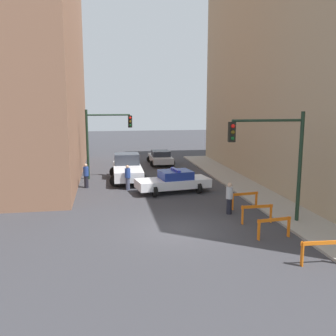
# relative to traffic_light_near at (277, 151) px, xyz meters

# --- Properties ---
(ground_plane) EXTENTS (120.00, 120.00, 0.00)m
(ground_plane) POSITION_rel_traffic_light_near_xyz_m (-4.73, -0.02, -3.53)
(ground_plane) COLOR #38383D
(sidewalk_right) EXTENTS (2.40, 44.00, 0.12)m
(sidewalk_right) POSITION_rel_traffic_light_near_xyz_m (1.47, -0.02, -3.47)
(sidewalk_right) COLOR #9E998E
(sidewalk_right) RESTS_ON ground_plane
(traffic_light_near) EXTENTS (3.64, 0.35, 5.20)m
(traffic_light_near) POSITION_rel_traffic_light_near_xyz_m (0.00, 0.00, 0.00)
(traffic_light_near) COLOR black
(traffic_light_near) RESTS_ON sidewalk_right
(traffic_light_far) EXTENTS (3.44, 0.35, 5.20)m
(traffic_light_far) POSITION_rel_traffic_light_near_xyz_m (-8.03, 12.25, -0.13)
(traffic_light_far) COLOR black
(traffic_light_far) RESTS_ON ground_plane
(police_car) EXTENTS (4.93, 2.82, 1.52)m
(police_car) POSITION_rel_traffic_light_near_xyz_m (-3.56, 7.12, -2.81)
(police_car) COLOR white
(police_car) RESTS_ON ground_plane
(white_truck) EXTENTS (2.69, 5.43, 1.90)m
(white_truck) POSITION_rel_traffic_light_near_xyz_m (-6.26, 11.30, -2.62)
(white_truck) COLOR silver
(white_truck) RESTS_ON ground_plane
(parked_car_near) EXTENTS (2.28, 4.30, 1.31)m
(parked_car_near) POSITION_rel_traffic_light_near_xyz_m (-2.79, 17.94, -2.86)
(parked_car_near) COLOR silver
(parked_car_near) RESTS_ON ground_plane
(pedestrian_crossing) EXTENTS (0.43, 0.43, 1.66)m
(pedestrian_crossing) POSITION_rel_traffic_light_near_xyz_m (-6.43, 8.22, -2.67)
(pedestrian_crossing) COLOR #474C66
(pedestrian_crossing) RESTS_ON ground_plane
(pedestrian_corner) EXTENTS (0.47, 0.47, 1.66)m
(pedestrian_corner) POSITION_rel_traffic_light_near_xyz_m (-9.16, 9.32, -2.67)
(pedestrian_corner) COLOR black
(pedestrian_corner) RESTS_ON ground_plane
(pedestrian_sidewalk) EXTENTS (0.50, 0.50, 1.66)m
(pedestrian_sidewalk) POSITION_rel_traffic_light_near_xyz_m (-1.58, 1.92, -2.67)
(pedestrian_sidewalk) COLOR black
(pedestrian_sidewalk) RESTS_ON ground_plane
(barrier_front) EXTENTS (1.60, 0.23, 0.90)m
(barrier_front) POSITION_rel_traffic_light_near_xyz_m (-0.37, -4.57, -2.91)
(barrier_front) COLOR orange
(barrier_front) RESTS_ON ground_plane
(barrier_mid) EXTENTS (1.60, 0.33, 0.90)m
(barrier_mid) POSITION_rel_traffic_light_near_xyz_m (-0.87, -1.81, -2.91)
(barrier_mid) COLOR orange
(barrier_mid) RESTS_ON ground_plane
(barrier_back) EXTENTS (1.60, 0.18, 0.90)m
(barrier_back) POSITION_rel_traffic_light_near_xyz_m (-0.78, 0.24, -2.91)
(barrier_back) COLOR orange
(barrier_back) RESTS_ON ground_plane
(barrier_corner) EXTENTS (1.59, 0.36, 0.90)m
(barrier_corner) POSITION_rel_traffic_light_near_xyz_m (-0.44, 2.70, -2.91)
(barrier_corner) COLOR orange
(barrier_corner) RESTS_ON ground_plane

